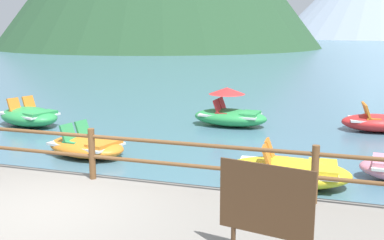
# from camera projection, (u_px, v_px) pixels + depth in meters

# --- Properties ---
(ground_plane) EXTENTS (200.00, 200.00, 0.00)m
(ground_plane) POSITION_uv_depth(u_px,v_px,m) (295.00, 60.00, 44.57)
(ground_plane) COLOR #477084
(dock_railing) EXTENTS (23.92, 0.12, 0.95)m
(dock_railing) POSITION_uv_depth(u_px,v_px,m) (92.00, 149.00, 8.50)
(dock_railing) COLOR brown
(dock_railing) RESTS_ON promenade_dock
(sign_board) EXTENTS (1.16, 0.28, 1.19)m
(sign_board) POSITION_uv_depth(u_px,v_px,m) (266.00, 201.00, 5.51)
(sign_board) COLOR silver
(sign_board) RESTS_ON promenade_dock
(pedal_boat_1) EXTENTS (2.47, 1.36, 1.25)m
(pedal_boat_1) POSITION_uv_depth(u_px,v_px,m) (230.00, 113.00, 15.04)
(pedal_boat_1) COLOR green
(pedal_boat_1) RESTS_ON ground
(pedal_boat_2) EXTENTS (2.37, 1.71, 0.82)m
(pedal_boat_2) POSITION_uv_depth(u_px,v_px,m) (87.00, 146.00, 11.55)
(pedal_boat_2) COLOR orange
(pedal_boat_2) RESTS_ON ground
(pedal_boat_4) EXTENTS (2.64, 1.52, 0.86)m
(pedal_boat_4) POSITION_uv_depth(u_px,v_px,m) (287.00, 171.00, 9.44)
(pedal_boat_4) COLOR yellow
(pedal_boat_4) RESTS_ON ground
(pedal_boat_5) EXTENTS (2.21, 1.35, 0.87)m
(pedal_boat_5) POSITION_uv_depth(u_px,v_px,m) (377.00, 122.00, 14.27)
(pedal_boat_5) COLOR red
(pedal_boat_5) RESTS_ON ground
(pedal_boat_6) EXTENTS (2.62, 2.02, 0.91)m
(pedal_boat_6) POSITION_uv_depth(u_px,v_px,m) (29.00, 116.00, 15.09)
(pedal_boat_6) COLOR green
(pedal_boat_6) RESTS_ON ground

